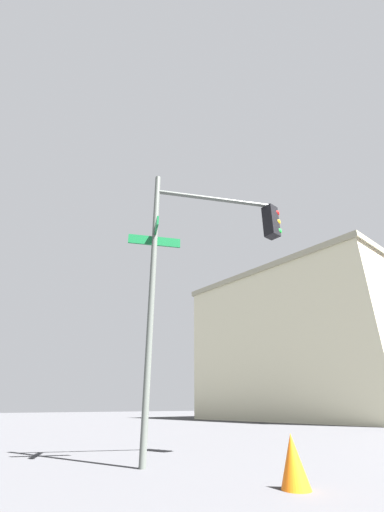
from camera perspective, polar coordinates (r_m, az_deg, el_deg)
traffic_signal_near at (r=7.12m, az=3.46°, el=1.49°), size 1.89×3.14×5.75m
building_stucco at (r=31.11m, az=23.92°, el=-15.07°), size 14.77×19.50×10.17m
traffic_cone at (r=4.87m, az=17.33°, el=-31.07°), size 0.36×0.36×0.60m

